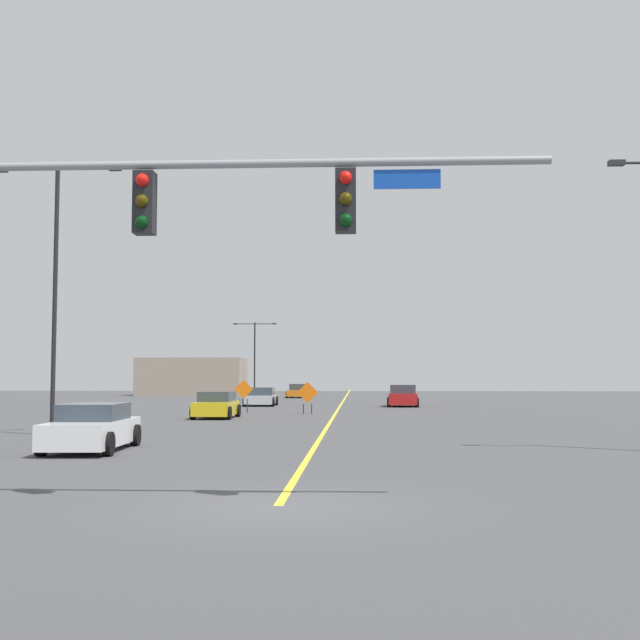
% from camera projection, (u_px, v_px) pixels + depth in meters
% --- Properties ---
extents(ground, '(194.43, 194.43, 0.00)m').
position_uv_depth(ground, '(278.00, 506.00, 12.95)').
color(ground, '#444447').
extents(road_centre_stripe, '(0.16, 108.02, 0.01)m').
position_uv_depth(road_centre_stripe, '(343.00, 401.00, 66.76)').
color(road_centre_stripe, yellow).
rests_on(road_centre_stripe, ground).
extents(traffic_signal_assembly, '(13.53, 0.44, 6.26)m').
position_uv_depth(traffic_signal_assembly, '(44.00, 222.00, 13.45)').
color(traffic_signal_assembly, gray).
rests_on(traffic_signal_assembly, ground).
extents(street_lamp_near_right, '(4.60, 0.24, 7.74)m').
position_uv_depth(street_lamp_near_right, '(255.00, 351.00, 84.95)').
color(street_lamp_near_right, black).
rests_on(street_lamp_near_right, ground).
extents(street_lamp_mid_right, '(4.63, 0.24, 9.69)m').
position_uv_depth(street_lamp_mid_right, '(55.00, 274.00, 28.73)').
color(street_lamp_mid_right, black).
rests_on(street_lamp_mid_right, ground).
extents(construction_sign_right_lane, '(1.17, 0.08, 1.76)m').
position_uv_depth(construction_sign_right_lane, '(308.00, 394.00, 44.13)').
color(construction_sign_right_lane, orange).
rests_on(construction_sign_right_lane, ground).
extents(construction_sign_right_shoulder, '(1.07, 0.20, 1.87)m').
position_uv_depth(construction_sign_right_shoulder, '(244.00, 392.00, 45.63)').
color(construction_sign_right_shoulder, orange).
rests_on(construction_sign_right_shoulder, ground).
extents(car_white_distant, '(2.16, 4.55, 1.31)m').
position_uv_depth(car_white_distant, '(92.00, 428.00, 22.57)').
color(car_white_distant, white).
rests_on(car_white_distant, ground).
extents(car_red_near, '(2.29, 4.06, 1.48)m').
position_uv_depth(car_red_near, '(403.00, 396.00, 54.81)').
color(car_red_near, red).
rests_on(car_red_near, ground).
extents(car_orange_far, '(2.26, 4.65, 1.31)m').
position_uv_depth(car_orange_far, '(299.00, 391.00, 77.15)').
color(car_orange_far, orange).
rests_on(car_orange_far, ground).
extents(car_silver_mid, '(2.18, 3.86, 1.28)m').
position_uv_depth(car_silver_mid, '(261.00, 397.00, 56.01)').
color(car_silver_mid, '#B7BABF').
rests_on(car_silver_mid, ground).
extents(car_yellow_passing, '(1.99, 3.87, 1.31)m').
position_uv_depth(car_yellow_passing, '(216.00, 405.00, 39.78)').
color(car_yellow_passing, gold).
rests_on(car_yellow_passing, ground).
extents(roadside_building_west, '(11.07, 6.60, 3.98)m').
position_uv_depth(roadside_building_west, '(193.00, 377.00, 86.10)').
color(roadside_building_west, gray).
rests_on(roadside_building_west, ground).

